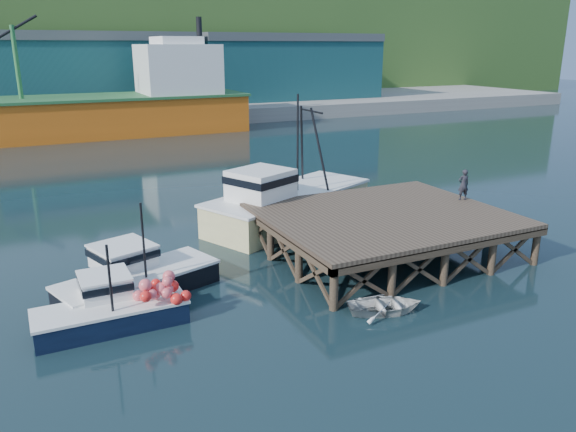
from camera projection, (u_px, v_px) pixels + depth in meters
ground at (288, 269)px, 27.04m from camera, size 300.00×300.00×0.00m
wharf at (386, 217)px, 28.61m from camera, size 12.00×10.00×2.62m
far_quay at (92, 108)px, 87.04m from camera, size 160.00×40.00×2.00m
warehouse_mid at (93, 73)px, 81.13m from camera, size 28.00×16.00×9.00m
warehouse_right at (280, 70)px, 93.63m from camera, size 30.00×16.00×9.00m
cargo_ship at (38, 110)px, 63.89m from camera, size 55.50×10.00×13.75m
hillside at (66, 42)px, 109.97m from camera, size 220.00×50.00×22.00m
boat_navy at (110, 308)px, 21.50m from camera, size 5.67×3.01×3.53m
boat_black at (135, 276)px, 24.29m from camera, size 7.35×6.09×4.26m
trawler at (286, 198)px, 33.72m from camera, size 12.14×8.45×7.68m
dinghy at (385, 305)px, 22.61m from camera, size 3.54×2.96×0.63m
dockworker at (463, 185)px, 30.93m from camera, size 0.71×0.54×1.73m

